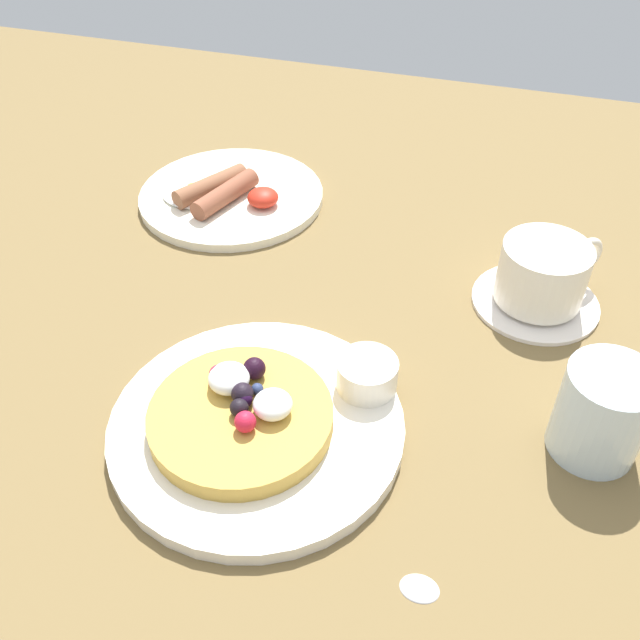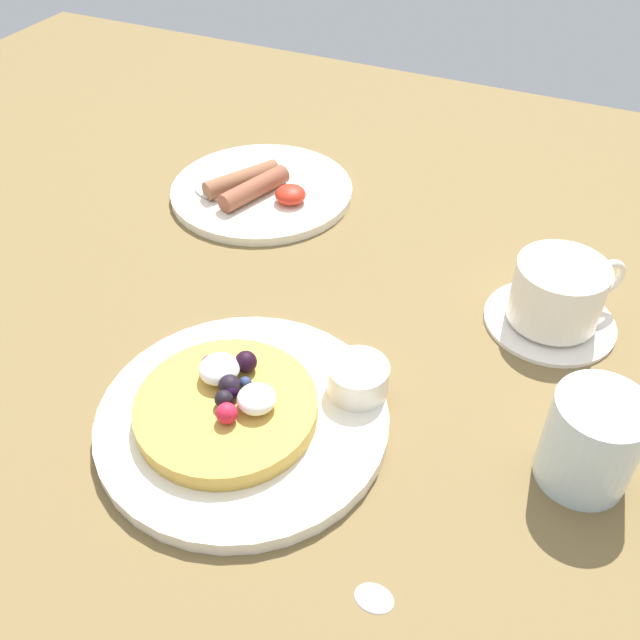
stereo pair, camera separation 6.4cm
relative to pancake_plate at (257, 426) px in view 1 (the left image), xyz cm
name	(u,v)px [view 1 (the left image)]	position (x,y,z in cm)	size (l,w,h in cm)	color
ground_plane	(247,352)	(-5.16, 10.22, -2.20)	(162.36, 136.96, 3.00)	brown
pancake_plate	(257,426)	(0.00, 0.00, 0.00)	(24.91, 24.91, 1.39)	white
pancake_with_berries	(242,413)	(-1.03, -0.53, 1.86)	(15.37, 15.37, 3.82)	gold
syrup_ramekin	(367,374)	(7.82, 6.63, 2.17)	(5.37, 5.37, 2.86)	white
breakfast_plate	(232,196)	(-16.43, 33.74, -0.15)	(22.73, 22.73, 1.10)	white
fried_breakfast	(220,192)	(-17.05, 31.88, 1.39)	(14.60, 11.13, 2.56)	brown
coffee_saucer	(535,300)	(21.29, 24.29, -0.25)	(12.91, 12.91, 0.89)	white
coffee_cup	(544,272)	(21.40, 24.40, 3.41)	(10.12, 9.92, 6.21)	white
teaspoon	(428,636)	(17.12, -13.06, -0.45)	(6.52, 14.20, 0.60)	silver
water_glass	(602,413)	(27.03, 6.78, 3.47)	(7.25, 7.25, 8.33)	silver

